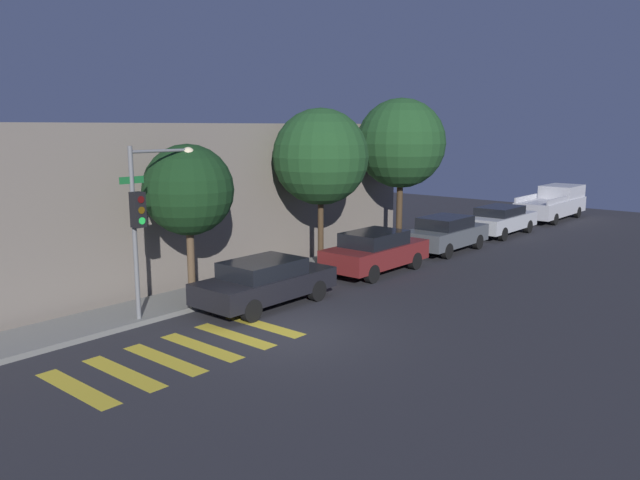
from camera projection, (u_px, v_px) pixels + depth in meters
ground_plane at (286, 332)px, 15.76m from camera, size 60.00×60.00×0.00m
sidewalk at (184, 300)px, 18.40m from camera, size 26.00×1.92×0.14m
building_row at (100, 203)px, 20.73m from camera, size 26.00×6.00×5.23m
crosswalk at (183, 353)px, 14.32m from camera, size 5.65×2.60×0.00m
traffic_light_pole at (150, 201)px, 16.17m from camera, size 2.34×0.56×4.65m
sedan_near_corner at (265, 281)px, 17.97m from camera, size 4.32×1.83×1.37m
sedan_middle at (375, 251)px, 22.05m from camera, size 4.31×1.81×1.49m
sedan_far_end at (446, 233)px, 25.80m from camera, size 4.23×1.81×1.47m
sedan_tail_of_row at (500, 220)px, 29.73m from camera, size 4.62×1.80×1.38m
pickup_truck at (553, 203)px, 34.83m from camera, size 5.74×1.99×1.81m
tree_near_corner at (188, 190)px, 17.72m from camera, size 2.60×2.60×4.65m
tree_midblock at (321, 157)px, 21.94m from camera, size 3.40×3.40×5.77m
tree_far_end at (401, 143)px, 25.70m from camera, size 3.68×3.68×6.28m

